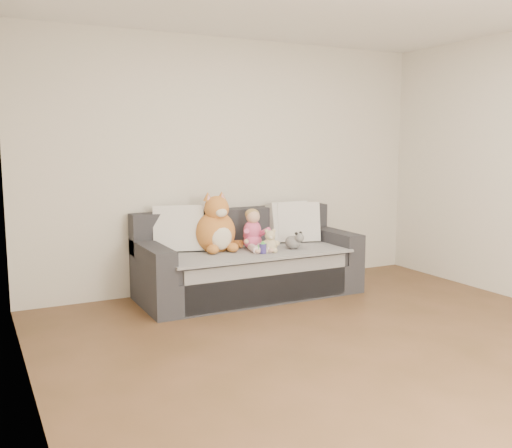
{
  "coord_description": "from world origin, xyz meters",
  "views": [
    {
      "loc": [
        -2.54,
        -3.01,
        1.54
      ],
      "look_at": [
        -0.05,
        1.87,
        0.75
      ],
      "focal_mm": 40.0,
      "sensor_mm": 36.0,
      "label": 1
    }
  ],
  "objects": [
    {
      "name": "plush_cow",
      "position": [
        0.36,
        1.84,
        0.55
      ],
      "size": [
        0.15,
        0.23,
        0.19
      ],
      "rotation": [
        0.0,
        0.0,
        0.26
      ],
      "color": "white",
      "rests_on": "sofa"
    },
    {
      "name": "plush_cat",
      "position": [
        -0.37,
        2.1,
        0.7
      ],
      "size": [
        0.49,
        0.43,
        0.61
      ],
      "rotation": [
        0.0,
        0.0,
        0.04
      ],
      "color": "#C57B2B",
      "rests_on": "sofa"
    },
    {
      "name": "teddy_bear",
      "position": [
        0.06,
        1.8,
        0.57
      ],
      "size": [
        0.18,
        0.15,
        0.23
      ],
      "rotation": [
        0.0,
        0.0,
        -0.36
      ],
      "color": "beige",
      "rests_on": "sofa"
    },
    {
      "name": "cushion_right_front",
      "position": [
        0.62,
        2.2,
        0.68
      ],
      "size": [
        0.5,
        0.33,
        0.44
      ],
      "rotation": [
        0.0,
        0.0,
        -0.28
      ],
      "color": "silver",
      "rests_on": "sofa"
    },
    {
      "name": "cushion_left",
      "position": [
        -0.71,
        2.27,
        0.7
      ],
      "size": [
        0.53,
        0.35,
        0.46
      ],
      "rotation": [
        0.0,
        0.0,
        -0.29
      ],
      "color": "silver",
      "rests_on": "sofa"
    },
    {
      "name": "room_shell",
      "position": [
        0.0,
        0.42,
        1.3
      ],
      "size": [
        5.0,
        5.0,
        5.0
      ],
      "color": "brown",
      "rests_on": "ground"
    },
    {
      "name": "cushion_right_back",
      "position": [
        0.55,
        2.29,
        0.69
      ],
      "size": [
        0.48,
        0.25,
        0.44
      ],
      "rotation": [
        0.0,
        0.0,
        0.09
      ],
      "color": "silver",
      "rests_on": "sofa"
    },
    {
      "name": "sofa",
      "position": [
        -0.05,
        2.06,
        0.31
      ],
      "size": [
        2.2,
        0.94,
        0.85
      ],
      "color": "#26262A",
      "rests_on": "ground"
    },
    {
      "name": "toddler",
      "position": [
        -0.0,
        2.02,
        0.64
      ],
      "size": [
        0.29,
        0.42,
        0.41
      ],
      "rotation": [
        0.0,
        0.0,
        -0.08
      ],
      "color": "#D94C75",
      "rests_on": "sofa"
    },
    {
      "name": "sippy_cup",
      "position": [
        -0.03,
        1.77,
        0.54
      ],
      "size": [
        0.11,
        0.07,
        0.12
      ],
      "rotation": [
        0.0,
        0.0,
        0.02
      ],
      "color": "#3E3289",
      "rests_on": "sofa"
    }
  ]
}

